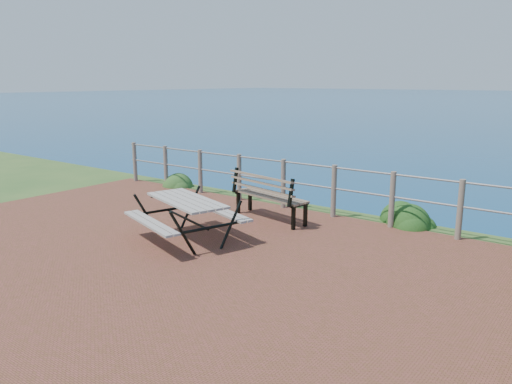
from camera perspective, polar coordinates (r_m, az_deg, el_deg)
ground at (r=7.79m, az=-10.92°, el=-6.80°), size 10.00×7.00×0.12m
safety_railing at (r=10.10m, az=3.15°, el=1.26°), size 9.40×0.10×1.00m
picnic_table at (r=8.13m, az=-7.91°, el=-2.63°), size 1.75×1.35×0.68m
park_bench at (r=9.22m, az=1.65°, el=0.35°), size 1.67×0.71×0.91m
shrub_lip_west at (r=12.43m, az=-8.39°, el=0.61°), size 0.75×0.75×0.48m
shrub_lip_east at (r=9.51m, az=17.06°, el=-3.56°), size 0.82×0.82×0.57m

